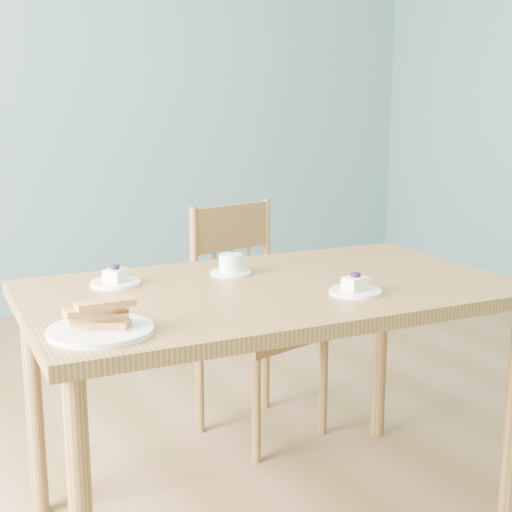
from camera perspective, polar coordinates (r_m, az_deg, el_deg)
room at (r=2.06m, az=2.24°, el=15.71°), size 5.01×5.01×2.71m
dining_table at (r=2.01m, az=1.20°, el=-4.34°), size 1.40×0.87×0.72m
dining_chair at (r=2.65m, az=-0.14°, el=-5.03°), size 0.46×0.45×0.86m
cheesecake_plate_near at (r=1.92m, az=7.95°, el=-2.56°), size 0.14×0.14×0.06m
cheesecake_plate_far at (r=2.03m, az=-11.19°, el=-1.88°), size 0.14×0.14×0.06m
coffee_cup at (r=2.12m, az=-2.03°, el=-0.79°), size 0.12×0.12×0.06m
biscotti_plate at (r=1.61m, az=-12.35°, el=-5.26°), size 0.23×0.23×0.08m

